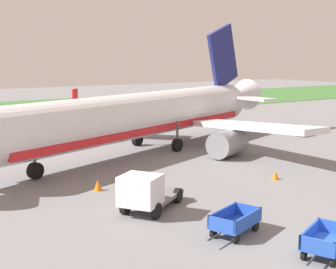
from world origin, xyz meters
The scene contains 6 objects.
airplane centered at (4.60, 22.96, 3.05)m, with size 36.39×29.64×11.34m.
baggage_cart_second_in_row centered at (-0.23, 0.59, 0.60)m, with size 3.56×2.26×1.07m.
baggage_cart_third_in_row centered at (-1.78, 4.31, 0.60)m, with size 3.59×2.17×1.07m.
service_truck_beside_carts centered at (-3.70, 9.05, 1.10)m, with size 4.70×4.00×2.10m.
traffic_cone_near_plane centered at (-3.95, 14.17, 0.34)m, with size 0.51×0.51×0.68m, color orange.
traffic_cone_mid_apron centered at (6.87, 10.23, 0.31)m, with size 0.47×0.47×0.61m, color orange.
Camera 1 is at (-15.46, -11.08, 7.93)m, focal length 50.65 mm.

